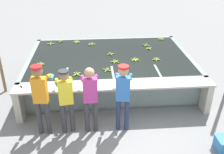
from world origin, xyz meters
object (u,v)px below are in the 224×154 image
Objects in this scene: worker_2 at (90,94)px; knife_0 at (22,88)px; worker_0 at (41,93)px; banana_bunch_floating_0 at (149,49)px; knife_1 at (61,86)px; worker_1 at (66,96)px; banana_bunch_floating_13 at (161,39)px; banana_bunch_floating_12 at (40,64)px; banana_bunch_floating_11 at (77,74)px; banana_bunch_floating_6 at (77,42)px; banana_bunch_floating_3 at (135,60)px; banana_bunch_floating_10 at (156,59)px; banana_bunch_floating_1 at (107,70)px; banana_bunch_floating_7 at (60,41)px; banana_bunch_floating_8 at (115,62)px; banana_bunch_floating_2 at (146,45)px; banana_bunch_floating_9 at (91,44)px; banana_bunch_floating_4 at (51,44)px; worker_3 at (123,92)px; banana_bunch_floating_5 at (111,54)px.

knife_0 is at bearing 159.32° from worker_2.
banana_bunch_floating_0 is at bearing 44.23° from worker_0.
worker_0 is 5.01× the size of knife_1.
banana_bunch_floating_13 is at bearing 50.79° from worker_1.
banana_bunch_floating_12 is (-0.89, 1.97, -0.08)m from worker_1.
banana_bunch_floating_6 is at bearing 92.20° from banana_bunch_floating_11.
banana_bunch_floating_3 is 1.02× the size of banana_bunch_floating_10.
banana_bunch_floating_1 is 0.94× the size of banana_bunch_floating_6.
banana_bunch_floating_7 is 0.90× the size of knife_0.
banana_bunch_floating_8 is 0.98× the size of banana_bunch_floating_13.
banana_bunch_floating_2 is (1.94, 3.32, -0.11)m from worker_2.
banana_bunch_floating_9 is 1.18× the size of banana_bunch_floating_11.
banana_bunch_floating_4 is 4.00m from banana_bunch_floating_13.
knife_1 is at bearing 138.67° from worker_2.
banana_bunch_floating_3 is at bearing 47.34° from worker_1.
worker_0 is 1.04× the size of worker_3.
banana_bunch_floating_2 is at bearing -7.64° from banana_bunch_floating_9.
banana_bunch_floating_8 is 0.79× the size of knife_1.
banana_bunch_floating_12 is at bearing 117.96° from knife_1.
banana_bunch_floating_1 is at bearing 54.49° from worker_1.
worker_1 is at bearing -129.21° from banana_bunch_floating_13.
banana_bunch_floating_5 is 2.41m from knife_1.
banana_bunch_floating_10 and banana_bunch_floating_13 have the same top height.
banana_bunch_floating_5 and banana_bunch_floating_12 have the same top height.
worker_2 is 2.46m from banana_bunch_floating_12.
banana_bunch_floating_13 is 0.90× the size of knife_0.
banana_bunch_floating_7 is at bearing 104.30° from banana_bunch_floating_11.
banana_bunch_floating_5 is 1.46m from banana_bunch_floating_10.
banana_bunch_floating_2 is (1.47, 1.87, 0.00)m from banana_bunch_floating_1.
banana_bunch_floating_8 is at bearing 42.91° from knife_1.
banana_bunch_floating_0 and banana_bunch_floating_12 have the same top height.
banana_bunch_floating_9 is at bearing 80.10° from worker_1.
worker_1 reaches higher than banana_bunch_floating_2.
banana_bunch_floating_0 is at bearing 56.58° from worker_2.
banana_bunch_floating_5 is 1.00× the size of banana_bunch_floating_8.
banana_bunch_floating_2 and banana_bunch_floating_8 have the same top height.
banana_bunch_floating_8 and banana_bunch_floating_9 have the same top height.
banana_bunch_floating_3 is 3.37m from knife_0.
worker_2 reaches higher than banana_bunch_floating_2.
banana_bunch_floating_0 is 0.97× the size of banana_bunch_floating_8.
banana_bunch_floating_4 is 1.74m from banana_bunch_floating_12.
worker_3 is 3.24m from banana_bunch_floating_0.
banana_bunch_floating_11 is (1.00, -2.47, 0.00)m from banana_bunch_floating_4.
banana_bunch_floating_6 is at bearing 69.51° from knife_0.
banana_bunch_floating_13 is (1.97, 1.32, -0.00)m from banana_bunch_floating_5.
worker_2 is 6.10× the size of banana_bunch_floating_9.
banana_bunch_floating_10 is (1.27, 2.07, -0.13)m from worker_3.
banana_bunch_floating_12 is (-3.46, -0.08, -0.00)m from banana_bunch_floating_10.
worker_2 reaches higher than banana_bunch_floating_9.
banana_bunch_floating_11 is 0.72m from knife_1.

